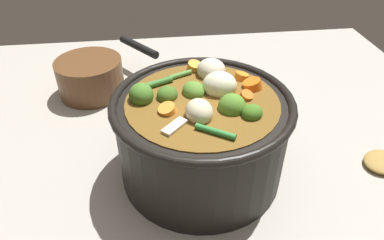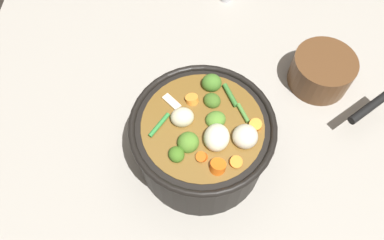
# 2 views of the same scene
# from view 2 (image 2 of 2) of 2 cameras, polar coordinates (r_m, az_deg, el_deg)

# --- Properties ---
(ground_plane) EXTENTS (1.10, 1.10, 0.00)m
(ground_plane) POSITION_cam_2_polar(r_m,az_deg,el_deg) (0.78, 1.41, -5.59)
(ground_plane) COLOR #9E998E
(cooking_pot) EXTENTS (0.27, 0.27, 0.17)m
(cooking_pot) POSITION_cam_2_polar(r_m,az_deg,el_deg) (0.71, 1.58, -3.14)
(cooking_pot) COLOR black
(cooking_pot) RESTS_ON ground_plane
(small_saucepan) EXTENTS (0.22, 0.21, 0.08)m
(small_saucepan) POSITION_cam_2_polar(r_m,az_deg,el_deg) (0.89, 19.71, 7.06)
(small_saucepan) COLOR brown
(small_saucepan) RESTS_ON ground_plane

